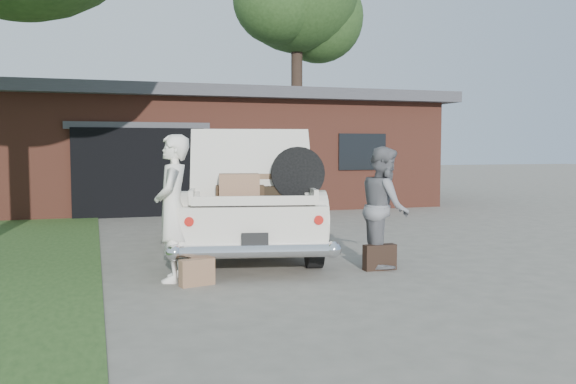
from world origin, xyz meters
name	(u,v)px	position (x,y,z in m)	size (l,w,h in m)	color
ground	(302,279)	(0.00, 0.00, 0.00)	(90.00, 90.00, 0.00)	gray
house	(213,149)	(0.98, 11.47, 1.67)	(12.80, 7.80, 3.30)	brown
sedan	(247,204)	(-0.13, 2.45, 0.76)	(2.99, 5.47, 1.98)	silver
woman_left	(173,208)	(-1.61, 0.41, 0.94)	(0.69, 0.45, 1.88)	white
woman_right	(384,207)	(1.40, 0.43, 0.87)	(0.84, 0.66, 1.73)	slate
suitcase_left	(197,272)	(-1.37, 0.03, 0.17)	(0.44, 0.14, 0.34)	#956B4C
suitcase_right	(380,257)	(1.23, 0.22, 0.18)	(0.47, 0.15, 0.36)	black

